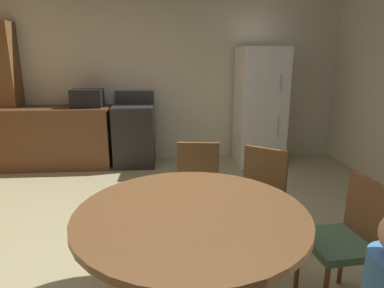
{
  "coord_description": "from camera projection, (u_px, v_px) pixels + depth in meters",
  "views": [
    {
      "loc": [
        -0.02,
        -2.32,
        1.61
      ],
      "look_at": [
        0.24,
        0.76,
        0.8
      ],
      "focal_mm": 30.91,
      "sensor_mm": 36.0,
      "label": 1
    }
  ],
  "objects": [
    {
      "name": "ground_plane",
      "position": [
        170.0,
        264.0,
        2.65
      ],
      "size": [
        14.0,
        14.0,
        0.0
      ],
      "primitive_type": "plane",
      "color": "tan"
    },
    {
      "name": "wall_back",
      "position": [
        166.0,
        74.0,
        5.22
      ],
      "size": [
        5.82,
        0.12,
        2.7
      ],
      "primitive_type": "cube",
      "color": "beige",
      "rests_on": "ground"
    },
    {
      "name": "kitchen_counter",
      "position": [
        51.0,
        137.0,
        4.93
      ],
      "size": [
        1.77,
        0.6,
        0.9
      ],
      "primitive_type": "cube",
      "color": "brown",
      "rests_on": "ground"
    },
    {
      "name": "pantry_column",
      "position": [
        5.0,
        96.0,
        4.9
      ],
      "size": [
        0.44,
        0.36,
        2.1
      ],
      "primitive_type": "cube",
      "color": "brown",
      "rests_on": "ground"
    },
    {
      "name": "oven_range",
      "position": [
        134.0,
        135.0,
        5.03
      ],
      "size": [
        0.6,
        0.6,
        1.1
      ],
      "color": "black",
      "rests_on": "ground"
    },
    {
      "name": "refrigerator",
      "position": [
        260.0,
        107.0,
        5.02
      ],
      "size": [
        0.68,
        0.68,
        1.76
      ],
      "color": "white",
      "rests_on": "ground"
    },
    {
      "name": "microwave",
      "position": [
        87.0,
        98.0,
        4.83
      ],
      "size": [
        0.44,
        0.32,
        0.26
      ],
      "primitive_type": "cube",
      "color": "black",
      "rests_on": "kitchen_counter"
    },
    {
      "name": "dining_table",
      "position": [
        191.0,
        234.0,
        1.92
      ],
      "size": [
        1.34,
        1.34,
        0.76
      ],
      "color": "brown",
      "rests_on": "ground"
    },
    {
      "name": "chair_north",
      "position": [
        198.0,
        186.0,
        2.94
      ],
      "size": [
        0.45,
        0.45,
        0.87
      ],
      "rotation": [
        0.0,
        0.0,
        4.58
      ],
      "color": "brown",
      "rests_on": "ground"
    },
    {
      "name": "chair_northeast",
      "position": [
        259.0,
        193.0,
        2.78
      ],
      "size": [
        0.56,
        0.56,
        0.87
      ],
      "rotation": [
        0.0,
        0.0,
        4.04
      ],
      "color": "brown",
      "rests_on": "ground"
    },
    {
      "name": "chair_east",
      "position": [
        348.0,
        235.0,
        2.12
      ],
      "size": [
        0.44,
        0.44,
        0.87
      ],
      "rotation": [
        0.0,
        0.0,
        3.24
      ],
      "color": "brown",
      "rests_on": "ground"
    }
  ]
}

